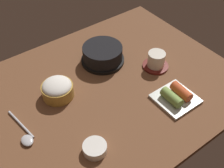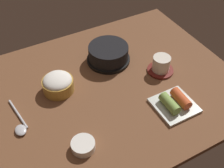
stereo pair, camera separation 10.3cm
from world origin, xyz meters
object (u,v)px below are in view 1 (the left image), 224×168
object	(u,v)px
rice_bowl	(57,89)
kimchi_plate	(176,96)
stone_pot	(103,54)
tea_cup_with_saucer	(156,61)
side_bowl_near	(95,148)
spoon	(25,135)

from	to	relation	value
rice_bowl	kimchi_plate	size ratio (longest dim) A/B	0.83
stone_pot	tea_cup_with_saucer	distance (cm)	21.41
tea_cup_with_saucer	side_bowl_near	size ratio (longest dim) A/B	1.39
rice_bowl	kimchi_plate	distance (cm)	41.95
tea_cup_with_saucer	spoon	distance (cm)	56.06
rice_bowl	tea_cup_with_saucer	xyz separation A→B (cm)	(38.84, -9.14, -0.29)
tea_cup_with_saucer	kimchi_plate	distance (cm)	18.72
stone_pot	tea_cup_with_saucer	xyz separation A→B (cm)	(14.92, -15.35, -0.48)
stone_pot	side_bowl_near	size ratio (longest dim) A/B	2.37
spoon	tea_cup_with_saucer	bearing A→B (deg)	0.37
spoon	rice_bowl	bearing A→B (deg)	28.96
spoon	kimchi_plate	bearing A→B (deg)	-19.11
kimchi_plate	side_bowl_near	distance (cm)	34.77
tea_cup_with_saucer	kimchi_plate	xyz separation A→B (cm)	(-6.49, -17.51, -1.39)
side_bowl_near	tea_cup_with_saucer	bearing A→B (deg)	23.40
kimchi_plate	side_bowl_near	size ratio (longest dim) A/B	1.85
rice_bowl	kimchi_plate	world-z (taller)	rice_bowl
tea_cup_with_saucer	spoon	size ratio (longest dim) A/B	0.60
kimchi_plate	spoon	distance (cm)	52.41
rice_bowl	spoon	size ratio (longest dim) A/B	0.66
stone_pot	rice_bowl	bearing A→B (deg)	-165.44
stone_pot	rice_bowl	size ratio (longest dim) A/B	1.55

